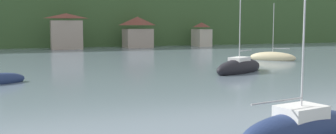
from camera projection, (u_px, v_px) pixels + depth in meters
The scene contains 7 objects.
shore_building_west at pixel (66, 32), 86.14m from camera, with size 6.73×3.16×7.55m.
shore_building_westcentral at pixel (138, 32), 92.86m from camera, with size 6.24×5.78×6.99m.
shore_building_central at pixel (202, 35), 98.30m from camera, with size 3.38×5.43×5.72m.
sailboat_far_2 at pixel (239, 68), 44.54m from camera, with size 8.46×6.27×12.34m.
sailboat_near_3 at pixel (301, 129), 18.54m from camera, with size 7.19×3.38×9.70m.
sailboat_far_6 at pixel (273, 58), 59.79m from camera, with size 5.84×6.40×8.73m.
sailboat_far_8 at pixel (0, 80), 35.95m from camera, with size 4.78×3.51×5.43m.
Camera 1 is at (-10.23, 14.65, 5.15)m, focal length 43.87 mm.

